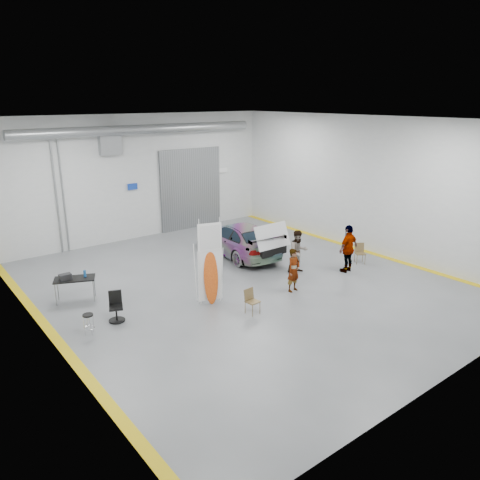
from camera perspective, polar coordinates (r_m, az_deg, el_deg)
ground at (r=17.66m, az=0.22°, el=-5.36°), size 16.00×16.00×0.00m
room_shell at (r=18.45m, az=-3.48°, el=8.74°), size 14.02×16.18×6.01m
sedan_car at (r=20.69m, az=-0.25°, el=0.12°), size 2.49×5.08×1.42m
person_a at (r=16.87m, az=6.56°, el=-3.67°), size 0.63×0.46×1.60m
person_b at (r=18.67m, az=7.10°, el=-1.40°), size 0.98×0.83×1.73m
person_c at (r=19.05m, az=13.06°, el=-1.02°), size 1.17×0.59×1.94m
surfboard_display at (r=15.69m, az=-3.38°, el=-3.60°), size 0.82×0.40×2.98m
folding_chair_near at (r=15.26m, az=1.51°, el=-8.07°), size 0.42×0.44×0.82m
folding_chair_far at (r=20.36m, az=14.38°, el=-2.04°), size 0.55×0.60×0.84m
shop_stool at (r=14.68m, az=-17.96°, el=-9.74°), size 0.33×0.33×0.64m
work_table at (r=16.87m, az=-19.79°, el=-4.46°), size 1.49×1.15×1.09m
office_chair at (r=15.23m, az=-14.96°, el=-8.06°), size 0.54×0.57×0.95m
trunk_lid at (r=18.86m, az=3.83°, el=0.71°), size 1.66×1.01×0.04m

